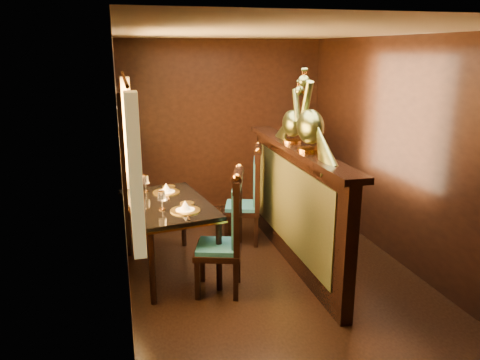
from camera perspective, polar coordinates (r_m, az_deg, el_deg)
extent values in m
plane|color=black|center=(5.09, 4.28, -11.87)|extent=(5.00, 5.00, 0.00)
cube|color=black|center=(7.01, -2.12, 6.63)|extent=(3.00, 0.04, 2.50)
cube|color=black|center=(2.56, 23.51, -11.21)|extent=(3.00, 0.04, 2.50)
cube|color=black|center=(4.40, -14.19, 0.69)|extent=(0.04, 5.00, 2.50)
cube|color=black|center=(5.33, 20.05, 2.77)|extent=(0.04, 5.00, 2.50)
cube|color=beige|center=(4.52, 4.95, 17.49)|extent=(3.00, 5.00, 0.04)
cube|color=#FFC672|center=(4.65, -14.36, 4.00)|extent=(0.01, 1.70, 1.05)
cube|color=gold|center=(3.72, -12.64, 0.45)|extent=(0.10, 0.22, 1.30)
cube|color=gold|center=(5.62, -13.48, 5.48)|extent=(0.10, 0.22, 1.30)
cylinder|color=orange|center=(4.57, -13.94, 12.00)|extent=(0.03, 2.20, 0.03)
cube|color=black|center=(5.20, 6.76, -3.54)|extent=(0.12, 2.60, 1.30)
cube|color=#37391A|center=(5.16, 6.10, -3.08)|extent=(0.02, 2.20, 0.95)
cube|color=black|center=(5.02, 7.01, 3.81)|extent=(0.26, 2.70, 0.06)
cube|color=black|center=(5.00, -8.75, -2.91)|extent=(0.99, 1.43, 0.04)
cube|color=orange|center=(5.01, -8.74, -3.24)|extent=(1.02, 1.46, 0.02)
cylinder|color=black|center=(4.54, -10.67, -10.56)|extent=(0.06, 0.06, 0.73)
cylinder|color=black|center=(4.71, -2.57, -9.26)|extent=(0.06, 0.06, 0.73)
cylinder|color=black|center=(5.63, -13.53, -5.44)|extent=(0.06, 0.06, 0.73)
cylinder|color=black|center=(5.77, -6.92, -4.58)|extent=(0.06, 0.06, 0.73)
cylinder|color=gold|center=(4.70, -6.68, -3.69)|extent=(0.30, 0.30, 0.01)
cone|color=white|center=(4.69, -6.70, -3.07)|extent=(0.11, 0.11, 0.10)
cylinder|color=gold|center=(5.32, -8.96, -1.47)|extent=(0.30, 0.30, 0.01)
cone|color=white|center=(5.31, -8.99, -0.91)|extent=(0.11, 0.11, 0.10)
cylinder|color=silver|center=(4.89, -11.66, -2.86)|extent=(0.03, 0.03, 0.06)
cylinder|color=silver|center=(4.96, -12.23, -2.63)|extent=(0.03, 0.03, 0.06)
cube|color=black|center=(4.67, -2.67, -8.66)|extent=(0.57, 0.57, 0.06)
cube|color=#134B59|center=(4.65, -2.68, -8.11)|extent=(0.51, 0.51, 0.05)
cube|color=#134B59|center=(4.51, -0.25, -4.37)|extent=(0.14, 0.35, 0.58)
cube|color=black|center=(4.63, -5.21, -12.11)|extent=(0.05, 0.05, 0.40)
cube|color=black|center=(4.59, -0.51, -12.28)|extent=(0.05, 0.05, 0.40)
cube|color=black|center=(4.95, -4.58, -10.12)|extent=(0.05, 0.05, 0.40)
cube|color=black|center=(4.92, -0.23, -10.26)|extent=(0.05, 0.05, 0.40)
sphere|color=orange|center=(4.20, -0.41, 0.34)|extent=(0.07, 0.07, 0.07)
sphere|color=orange|center=(4.56, -0.12, 1.57)|extent=(0.07, 0.07, 0.07)
cube|color=black|center=(5.84, 0.24, -3.62)|extent=(0.55, 0.55, 0.06)
cube|color=#134B59|center=(5.83, 0.24, -3.18)|extent=(0.50, 0.50, 0.05)
cube|color=#134B59|center=(5.73, 2.16, -0.17)|extent=(0.14, 0.34, 0.56)
cube|color=black|center=(5.76, -1.66, -6.30)|extent=(0.05, 0.05, 0.39)
cube|color=black|center=(5.75, 1.98, -6.36)|extent=(0.05, 0.05, 0.39)
cube|color=black|center=(6.10, -1.39, -5.02)|extent=(0.05, 0.05, 0.39)
cube|color=black|center=(6.09, 2.04, -5.08)|extent=(0.05, 0.05, 0.39)
sphere|color=orange|center=(5.45, 2.18, 3.63)|extent=(0.07, 0.07, 0.07)
sphere|color=orange|center=(5.80, 2.23, 4.38)|extent=(0.07, 0.07, 0.07)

